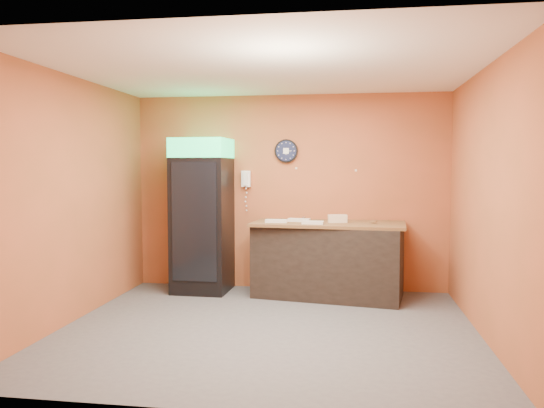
# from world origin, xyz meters

# --- Properties ---
(floor) EXTENTS (4.50, 4.50, 0.00)m
(floor) POSITION_xyz_m (0.00, 0.00, 0.00)
(floor) COLOR #47474C
(floor) RESTS_ON ground
(back_wall) EXTENTS (4.50, 0.02, 2.80)m
(back_wall) POSITION_xyz_m (0.00, 2.00, 1.40)
(back_wall) COLOR #B85834
(back_wall) RESTS_ON floor
(left_wall) EXTENTS (0.02, 4.00, 2.80)m
(left_wall) POSITION_xyz_m (-2.25, 0.00, 1.40)
(left_wall) COLOR #B85834
(left_wall) RESTS_ON floor
(right_wall) EXTENTS (0.02, 4.00, 2.80)m
(right_wall) POSITION_xyz_m (2.25, 0.00, 1.40)
(right_wall) COLOR #B85834
(right_wall) RESTS_ON floor
(ceiling) EXTENTS (4.50, 4.00, 0.02)m
(ceiling) POSITION_xyz_m (0.00, 0.00, 2.80)
(ceiling) COLOR white
(ceiling) RESTS_ON back_wall
(beverage_cooler) EXTENTS (0.77, 0.79, 2.17)m
(beverage_cooler) POSITION_xyz_m (-1.20, 1.60, 1.06)
(beverage_cooler) COLOR black
(beverage_cooler) RESTS_ON floor
(prep_counter) EXTENTS (2.07, 1.16, 0.98)m
(prep_counter) POSITION_xyz_m (0.59, 1.57, 0.49)
(prep_counter) COLOR black
(prep_counter) RESTS_ON floor
(wall_clock) EXTENTS (0.34, 0.06, 0.34)m
(wall_clock) POSITION_xyz_m (-0.04, 1.97, 2.00)
(wall_clock) COLOR black
(wall_clock) RESTS_ON back_wall
(wall_phone) EXTENTS (0.13, 0.11, 0.24)m
(wall_phone) POSITION_xyz_m (-0.63, 1.95, 1.60)
(wall_phone) COLOR white
(wall_phone) RESTS_ON back_wall
(butcher_paper) EXTENTS (2.10, 1.09, 0.04)m
(butcher_paper) POSITION_xyz_m (0.59, 1.57, 1.00)
(butcher_paper) COLOR brown
(butcher_paper) RESTS_ON prep_counter
(sub_roll_stack) EXTENTS (0.27, 0.14, 0.11)m
(sub_roll_stack) POSITION_xyz_m (0.71, 1.54, 1.07)
(sub_roll_stack) COLOR beige
(sub_roll_stack) RESTS_ON butcher_paper
(wrapped_sandwich_left) EXTENTS (0.30, 0.12, 0.04)m
(wrapped_sandwich_left) POSITION_xyz_m (-0.11, 1.43, 1.04)
(wrapped_sandwich_left) COLOR silver
(wrapped_sandwich_left) RESTS_ON butcher_paper
(wrapped_sandwich_mid) EXTENTS (0.29, 0.13, 0.04)m
(wrapped_sandwich_mid) POSITION_xyz_m (0.39, 1.31, 1.04)
(wrapped_sandwich_mid) COLOR silver
(wrapped_sandwich_mid) RESTS_ON butcher_paper
(wrapped_sandwich_right) EXTENTS (0.31, 0.15, 0.04)m
(wrapped_sandwich_right) POSITION_xyz_m (0.18, 1.59, 1.04)
(wrapped_sandwich_right) COLOR silver
(wrapped_sandwich_right) RESTS_ON butcher_paper
(kitchen_tool) EXTENTS (0.05, 0.05, 0.05)m
(kitchen_tool) POSITION_xyz_m (0.24, 1.76, 1.05)
(kitchen_tool) COLOR silver
(kitchen_tool) RESTS_ON butcher_paper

